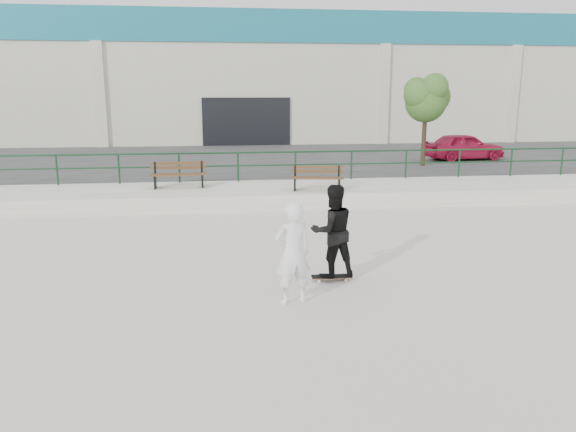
{
  "coord_description": "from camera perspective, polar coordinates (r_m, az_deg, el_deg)",
  "views": [
    {
      "loc": [
        -1.69,
        -8.51,
        3.59
      ],
      "look_at": [
        -0.37,
        2.0,
        1.21
      ],
      "focal_mm": 35.0,
      "sensor_mm": 36.0,
      "label": 1
    }
  ],
  "objects": [
    {
      "name": "ground",
      "position": [
        9.39,
        3.82,
        -9.84
      ],
      "size": [
        120.0,
        120.0,
        0.0
      ],
      "primitive_type": "plane",
      "color": "silver",
      "rests_on": "ground"
    },
    {
      "name": "ledge",
      "position": [
        18.4,
        -1.78,
        2.18
      ],
      "size": [
        30.0,
        3.0,
        0.5
      ],
      "primitive_type": "cube",
      "color": "beige",
      "rests_on": "ground"
    },
    {
      "name": "parking_strip",
      "position": [
        26.77,
        -3.51,
        5.46
      ],
      "size": [
        60.0,
        14.0,
        0.5
      ],
      "primitive_type": "cube",
      "color": "#313131",
      "rests_on": "ground"
    },
    {
      "name": "railing",
      "position": [
        19.53,
        -2.16,
        5.74
      ],
      "size": [
        28.0,
        0.06,
        1.03
      ],
      "color": "#163E22",
      "rests_on": "ledge"
    },
    {
      "name": "commercial_building",
      "position": [
        40.55,
        -4.93,
        13.99
      ],
      "size": [
        44.2,
        16.33,
        8.0
      ],
      "color": "beige",
      "rests_on": "ground"
    },
    {
      "name": "bench_left",
      "position": [
        18.59,
        -11.04,
        4.13
      ],
      "size": [
        1.83,
        0.61,
        0.83
      ],
      "rotation": [
        0.0,
        0.0,
        0.04
      ],
      "color": "#4E391A",
      "rests_on": "ledge"
    },
    {
      "name": "bench_right",
      "position": [
        17.76,
        2.96,
        3.86
      ],
      "size": [
        1.72,
        0.74,
        0.77
      ],
      "rotation": [
        0.0,
        0.0,
        -0.16
      ],
      "color": "#4E391A",
      "rests_on": "ledge"
    },
    {
      "name": "tree",
      "position": [
        24.13,
        13.9,
        11.66
      ],
      "size": [
        2.12,
        1.89,
        3.77
      ],
      "color": "#413020",
      "rests_on": "parking_strip"
    },
    {
      "name": "red_car",
      "position": [
        26.78,
        17.45,
        6.76
      ],
      "size": [
        3.73,
        1.86,
        1.22
      ],
      "primitive_type": "imported",
      "rotation": [
        0.0,
        0.0,
        1.69
      ],
      "color": "#A91438",
      "rests_on": "parking_strip"
    },
    {
      "name": "skateboard",
      "position": [
        10.92,
        4.47,
        -6.17
      ],
      "size": [
        0.79,
        0.23,
        0.09
      ],
      "rotation": [
        0.0,
        0.0,
        -0.03
      ],
      "color": "black",
      "rests_on": "ground"
    },
    {
      "name": "standing_skater",
      "position": [
        10.66,
        4.55,
        -1.52
      ],
      "size": [
        0.97,
        0.82,
        1.78
      ],
      "primitive_type": "imported",
      "rotation": [
        0.0,
        0.0,
        3.32
      ],
      "color": "black",
      "rests_on": "skateboard"
    },
    {
      "name": "seated_skater",
      "position": [
        9.53,
        0.48,
        -3.82
      ],
      "size": [
        0.73,
        0.56,
        1.77
      ],
      "primitive_type": "imported",
      "rotation": [
        0.0,
        0.0,
        3.37
      ],
      "color": "white",
      "rests_on": "ground"
    }
  ]
}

